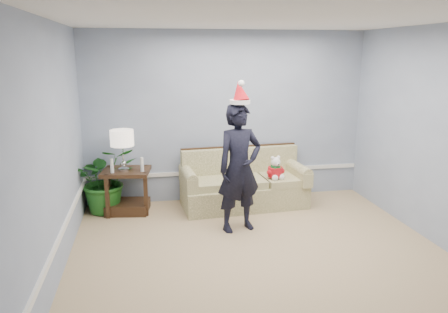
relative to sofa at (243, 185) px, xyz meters
name	(u,v)px	position (x,y,z in m)	size (l,w,h in m)	color
room_shell	(271,151)	(-0.19, -2.10, 1.03)	(4.54, 5.04, 2.74)	tan
wainscot_trim	(157,202)	(-1.36, -0.92, 0.13)	(4.49, 4.99, 0.06)	white
sofa	(243,185)	(0.00, 0.00, 0.00)	(1.96, 0.94, 0.89)	brown
side_table	(127,195)	(-1.78, 0.01, -0.06)	(0.76, 0.67, 0.66)	#3C2315
table_lamp	(122,140)	(-1.82, -0.02, 0.80)	(0.34, 0.34, 0.61)	silver
candle_pair	(127,166)	(-1.76, -0.13, 0.44)	(0.48, 0.05, 0.21)	silver
houseplant	(105,179)	(-2.10, 0.09, 0.19)	(0.90, 0.78, 1.01)	#1C5B1B
man	(239,168)	(-0.27, -0.94, 0.55)	(0.63, 0.41, 1.72)	black
santa_hat	(240,93)	(-0.27, -0.93, 1.53)	(0.34, 0.37, 0.31)	white
teddy_bear	(275,171)	(0.45, -0.22, 0.28)	(0.27, 0.28, 0.36)	white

